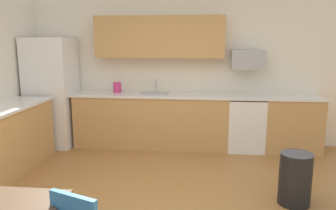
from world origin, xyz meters
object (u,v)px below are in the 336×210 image
(refrigerator, at_px, (52,92))
(microwave, at_px, (247,60))
(trash_bin, at_px, (295,179))
(kettle, at_px, (117,88))
(oven_range, at_px, (245,123))

(refrigerator, height_order, microwave, refrigerator)
(microwave, height_order, trash_bin, microwave)
(kettle, bearing_deg, trash_bin, -37.70)
(trash_bin, height_order, kettle, kettle)
(refrigerator, height_order, trash_bin, refrigerator)
(kettle, bearing_deg, oven_range, -1.28)
(refrigerator, bearing_deg, oven_range, 1.36)
(kettle, bearing_deg, refrigerator, -173.48)
(refrigerator, xyz_separation_m, kettle, (1.14, 0.13, 0.07))
(refrigerator, relative_size, trash_bin, 3.15)
(refrigerator, bearing_deg, microwave, 3.06)
(refrigerator, height_order, kettle, refrigerator)
(trash_bin, bearing_deg, refrigerator, 153.43)
(refrigerator, bearing_deg, kettle, 6.52)
(refrigerator, relative_size, oven_range, 2.08)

